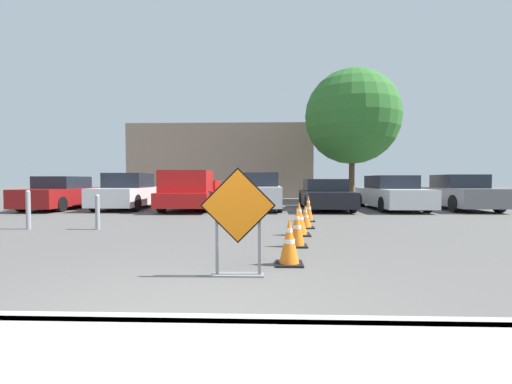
{
  "coord_description": "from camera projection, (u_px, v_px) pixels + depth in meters",
  "views": [
    {
      "loc": [
        0.74,
        -2.74,
        1.28
      ],
      "look_at": [
        0.24,
        12.74,
        0.71
      ],
      "focal_mm": 24.0,
      "sensor_mm": 36.0,
      "label": 1
    }
  ],
  "objects": [
    {
      "name": "parked_car_fourth",
      "position": [
        325.0,
        195.0,
        14.54
      ],
      "size": [
        1.99,
        4.41,
        1.29
      ],
      "rotation": [
        0.0,
        0.0,
        3.12
      ],
      "color": "black",
      "rests_on": "ground_plane"
    },
    {
      "name": "ground_plane",
      "position": [
        247.0,
        213.0,
        12.8
      ],
      "size": [
        96.0,
        96.0,
        0.0
      ],
      "primitive_type": "plane",
      "color": "#565451"
    },
    {
      "name": "parked_car_sixth",
      "position": [
        459.0,
        193.0,
        14.45
      ],
      "size": [
        1.96,
        4.12,
        1.48
      ],
      "rotation": [
        0.0,
        0.0,
        3.11
      ],
      "color": "slate",
      "rests_on": "ground_plane"
    },
    {
      "name": "parked_car_third",
      "position": [
        258.0,
        192.0,
        14.51
      ],
      "size": [
        1.93,
        4.11,
        1.56
      ],
      "rotation": [
        0.0,
        0.0,
        3.14
      ],
      "color": "silver",
      "rests_on": "ground_plane"
    },
    {
      "name": "traffic_cone_second",
      "position": [
        297.0,
        227.0,
        6.48
      ],
      "size": [
        0.38,
        0.38,
        0.75
      ],
      "color": "black",
      "rests_on": "ground_plane"
    },
    {
      "name": "traffic_cone_third",
      "position": [
        299.0,
        219.0,
        7.81
      ],
      "size": [
        0.51,
        0.51,
        0.77
      ],
      "color": "black",
      "rests_on": "ground_plane"
    },
    {
      "name": "pickup_truck",
      "position": [
        191.0,
        192.0,
        14.43
      ],
      "size": [
        2.18,
        5.31,
        1.63
      ],
      "rotation": [
        0.0,
        0.0,
        3.17
      ],
      "color": "red",
      "rests_on": "ground_plane"
    },
    {
      "name": "parked_car_nearest",
      "position": [
        62.0,
        194.0,
        14.8
      ],
      "size": [
        1.79,
        4.39,
        1.4
      ],
      "rotation": [
        0.0,
        0.0,
        3.14
      ],
      "color": "maroon",
      "rests_on": "ground_plane"
    },
    {
      "name": "bollard_nearest",
      "position": [
        98.0,
        211.0,
        8.71
      ],
      "size": [
        0.12,
        0.12,
        0.9
      ],
      "color": "gray",
      "rests_on": "ground_plane"
    },
    {
      "name": "traffic_cone_nearest",
      "position": [
        289.0,
        242.0,
        5.1
      ],
      "size": [
        0.4,
        0.4,
        0.71
      ],
      "color": "black",
      "rests_on": "ground_plane"
    },
    {
      "name": "traffic_cone_fourth",
      "position": [
        305.0,
        217.0,
        8.98
      ],
      "size": [
        0.46,
        0.46,
        0.6
      ],
      "color": "black",
      "rests_on": "ground_plane"
    },
    {
      "name": "traffic_cone_fifth",
      "position": [
        308.0,
        208.0,
        10.38
      ],
      "size": [
        0.38,
        0.38,
        0.81
      ],
      "color": "black",
      "rests_on": "ground_plane"
    },
    {
      "name": "street_tree_behind_lot",
      "position": [
        352.0,
        117.0,
        19.51
      ],
      "size": [
        5.38,
        5.38,
        7.55
      ],
      "color": "#513823",
      "rests_on": "ground_plane"
    },
    {
      "name": "parked_car_fifth",
      "position": [
        391.0,
        194.0,
        14.57
      ],
      "size": [
        1.94,
        4.64,
        1.44
      ],
      "rotation": [
        0.0,
        0.0,
        3.15
      ],
      "color": "silver",
      "rests_on": "ground_plane"
    },
    {
      "name": "parked_car_second",
      "position": [
        128.0,
        192.0,
        14.91
      ],
      "size": [
        1.88,
        4.19,
        1.55
      ],
      "rotation": [
        0.0,
        0.0,
        3.14
      ],
      "color": "white",
      "rests_on": "ground_plane"
    },
    {
      "name": "bollard_second",
      "position": [
        28.0,
        208.0,
        8.77
      ],
      "size": [
        0.12,
        0.12,
        1.01
      ],
      "color": "gray",
      "rests_on": "ground_plane"
    },
    {
      "name": "building_facade_backdrop",
      "position": [
        223.0,
        162.0,
        26.25
      ],
      "size": [
        13.12,
        5.0,
        5.21
      ],
      "color": "gray",
      "rests_on": "ground_plane"
    },
    {
      "name": "curb_lip",
      "position": [
        177.0,
        326.0,
        2.81
      ],
      "size": [
        23.25,
        0.2,
        0.14
      ],
      "color": "#999993",
      "rests_on": "ground_plane"
    },
    {
      "name": "road_closed_sign",
      "position": [
        238.0,
        216.0,
        4.46
      ],
      "size": [
        0.99,
        0.2,
        1.43
      ],
      "color": "black",
      "rests_on": "ground_plane"
    }
  ]
}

